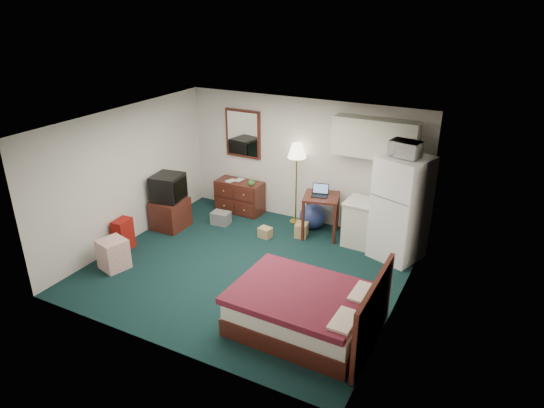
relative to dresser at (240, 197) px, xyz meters
The scene contains 25 objects.
floor 2.41m from the dresser, 56.20° to the right, with size 5.00×4.50×0.01m, color black.
ceiling 3.21m from the dresser, 56.20° to the right, with size 5.00×4.50×0.01m, color silver.
walls 2.55m from the dresser, 56.20° to the right, with size 5.01×4.51×2.50m.
mirror 1.33m from the dresser, 95.80° to the left, with size 0.80×0.06×1.00m, color white, non-canonical shape.
upper_cabinets 3.21m from the dresser, ahead, with size 1.50×0.35×0.70m, color beige, non-canonical shape.
headboard 4.84m from the dresser, 38.54° to the right, with size 0.06×1.56×1.00m, color black, non-canonical shape.
dresser is the anchor object (origin of this frame).
floor_lamp 1.37m from the dresser, ahead, with size 0.36×0.36×1.66m, color gold, non-canonical shape.
desk 1.96m from the dresser, ahead, with size 0.65×0.65×0.82m, color black, non-canonical shape.
exercise_ball 1.69m from the dresser, ahead, with size 0.52×0.52×0.52m, color navy.
kitchen_counter 2.85m from the dresser, ahead, with size 0.76×0.58×0.83m, color beige, non-canonical shape.
fridge 3.53m from the dresser, ahead, with size 0.76×0.76×1.85m, color white, non-canonical shape.
bed 4.12m from the dresser, 47.06° to the right, with size 1.81×1.41×0.58m, color #530D19, non-canonical shape.
tv_stand 1.54m from the dresser, 122.41° to the right, with size 0.58×0.64×0.58m, color black, non-canonical shape.
suitcase 2.62m from the dresser, 112.53° to the right, with size 0.23×0.36×0.59m, color maroon, non-canonical shape.
retail_box 3.08m from the dresser, 102.82° to the right, with size 0.42×0.42×0.52m, color white, non-canonical shape.
file_bin 0.74m from the dresser, 92.36° to the right, with size 0.36×0.27×0.25m, color slate, non-canonical shape.
cardboard_box_a 1.36m from the dresser, 37.97° to the right, with size 0.23×0.20×0.20m, color #8B734E, non-canonical shape.
cardboard_box_b 1.73m from the dresser, 15.81° to the right, with size 0.23×0.27×0.27m, color #8B734E, non-canonical shape.
laptop 2.03m from the dresser, ahead, with size 0.31×0.25×0.21m, color black, non-canonical shape.
crt_tv 1.60m from the dresser, 123.76° to the right, with size 0.55×0.59×0.51m, color black, non-canonical shape.
microwave 3.83m from the dresser, ahead, with size 0.49×0.27×0.33m, color white.
book_a 0.51m from the dresser, 169.25° to the right, with size 0.16×0.02×0.22m, color #8B734E.
book_b 0.47m from the dresser, 156.77° to the left, with size 0.16×0.02×0.22m, color #8B734E.
mug 0.53m from the dresser, 12.98° to the right, with size 0.14×0.11×0.14m, color #468C3B.
Camera 1 is at (3.66, -6.13, 4.26)m, focal length 32.00 mm.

